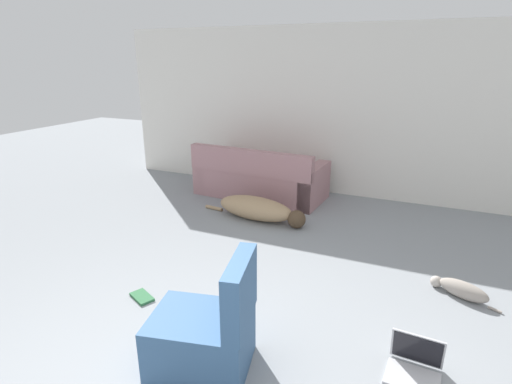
{
  "coord_description": "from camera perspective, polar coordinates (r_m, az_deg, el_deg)",
  "views": [
    {
      "loc": [
        1.24,
        -1.37,
        2.07
      ],
      "look_at": [
        -0.44,
        2.49,
        0.66
      ],
      "focal_mm": 28.0,
      "sensor_mm": 36.0,
      "label": 1
    }
  ],
  "objects": [
    {
      "name": "wall_back",
      "position": [
        6.33,
        12.33,
        10.95
      ],
      "size": [
        7.62,
        0.06,
        2.56
      ],
      "color": "silver",
      "rests_on": "ground_plane"
    },
    {
      "name": "book_green",
      "position": [
        3.89,
        -15.98,
        -14.2
      ],
      "size": [
        0.27,
        0.22,
        0.02
      ],
      "rotation": [
        0.0,
        0.0,
        -0.43
      ],
      "color": "#2D663D",
      "rests_on": "ground_plane"
    },
    {
      "name": "dog",
      "position": [
        5.37,
        0.34,
        -2.45
      ],
      "size": [
        1.56,
        0.53,
        0.31
      ],
      "rotation": [
        0.0,
        0.0,
        6.17
      ],
      "color": "#A38460",
      "rests_on": "ground_plane"
    },
    {
      "name": "laptop_open",
      "position": [
        3.19,
        21.79,
        -21.48
      ],
      "size": [
        0.37,
        0.33,
        0.27
      ],
      "rotation": [
        0.0,
        0.0,
        -0.06
      ],
      "color": "#B7B7BC",
      "rests_on": "ground_plane"
    },
    {
      "name": "cat",
      "position": [
        4.18,
        27.19,
        -12.25
      ],
      "size": [
        0.6,
        0.34,
        0.16
      ],
      "rotation": [
        0.0,
        0.0,
        2.7
      ],
      "color": "gray",
      "rests_on": "ground_plane"
    },
    {
      "name": "couch",
      "position": [
        6.26,
        0.53,
        1.83
      ],
      "size": [
        2.04,
        1.03,
        0.81
      ],
      "rotation": [
        0.0,
        0.0,
        3.07
      ],
      "color": "#A3757A",
      "rests_on": "ground_plane"
    },
    {
      "name": "side_chair",
      "position": [
        2.93,
        -7.02,
        -19.44
      ],
      "size": [
        0.78,
        0.66,
        0.86
      ],
      "rotation": [
        0.0,
        0.0,
        4.93
      ],
      "color": "#385B84",
      "rests_on": "ground_plane"
    }
  ]
}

